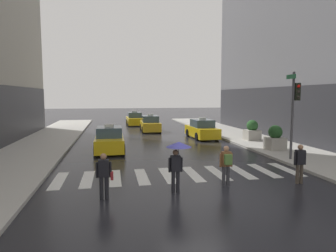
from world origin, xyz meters
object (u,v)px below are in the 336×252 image
at_px(taxi_lead, 109,140).
at_px(planter_near_corner, 275,139).
at_px(pedestrian_with_umbrella, 178,153).
at_px(pedestrian_with_backpack, 226,163).
at_px(pedestrian_plain_coat, 300,161).
at_px(traffic_light_pole, 294,103).
at_px(pedestrian_with_handbag, 104,173).
at_px(taxi_second, 202,130).
at_px(planter_mid_block, 252,131).
at_px(taxi_third, 150,124).
at_px(taxi_fourth, 135,119).

distance_m(taxi_lead, planter_near_corner, 10.89).
bearing_deg(pedestrian_with_umbrella, planter_near_corner, 40.78).
bearing_deg(pedestrian_with_backpack, planter_near_corner, 47.76).
bearing_deg(pedestrian_plain_coat, traffic_light_pole, 60.44).
xyz_separation_m(traffic_light_pole, pedestrian_with_handbag, (-10.16, -4.36, -2.32)).
bearing_deg(taxi_second, pedestrian_with_backpack, -102.99).
bearing_deg(taxi_lead, planter_mid_block, 10.51).
bearing_deg(pedestrian_plain_coat, pedestrian_with_handbag, -176.63).
xyz_separation_m(pedestrian_with_umbrella, pedestrian_with_handbag, (-2.70, -0.28, -0.58)).
bearing_deg(pedestrian_with_handbag, taxi_third, 78.31).
distance_m(taxi_third, planter_near_corner, 14.51).
height_order(traffic_light_pole, taxi_fourth, traffic_light_pole).
bearing_deg(pedestrian_plain_coat, planter_mid_block, 73.28).
bearing_deg(pedestrian_with_backpack, taxi_second, 77.01).
relative_size(taxi_lead, pedestrian_with_backpack, 2.76).
bearing_deg(traffic_light_pole, pedestrian_with_backpack, -145.41).
bearing_deg(pedestrian_with_handbag, planter_mid_block, 45.70).
relative_size(taxi_fourth, planter_mid_block, 2.85).
distance_m(taxi_fourth, pedestrian_with_umbrella, 26.67).
xyz_separation_m(traffic_light_pole, planter_near_corner, (0.60, 2.87, -2.38)).
relative_size(traffic_light_pole, pedestrian_with_backpack, 2.91).
relative_size(taxi_fourth, pedestrian_with_umbrella, 2.35).
xyz_separation_m(pedestrian_with_backpack, pedestrian_with_handbag, (-4.80, -0.67, -0.04)).
bearing_deg(taxi_fourth, pedestrian_with_backpack, -86.19).
bearing_deg(taxi_third, taxi_fourth, 99.34).
height_order(pedestrian_plain_coat, planter_near_corner, planter_near_corner).
bearing_deg(pedestrian_with_umbrella, planter_mid_block, 52.74).
height_order(taxi_second, pedestrian_with_backpack, taxi_second).
distance_m(pedestrian_with_backpack, pedestrian_plain_coat, 3.15).
relative_size(taxi_lead, pedestrian_with_umbrella, 2.34).
height_order(pedestrian_with_handbag, planter_near_corner, planter_near_corner).
relative_size(taxi_second, taxi_third, 1.00).
bearing_deg(pedestrian_plain_coat, taxi_third, 100.87).
bearing_deg(pedestrian_plain_coat, planter_near_corner, 67.43).
xyz_separation_m(traffic_light_pole, taxi_lead, (-10.05, 5.13, -2.53)).
xyz_separation_m(taxi_lead, pedestrian_with_backpack, (4.70, -8.82, 0.25)).
height_order(taxi_second, pedestrian_with_umbrella, pedestrian_with_umbrella).
height_order(pedestrian_with_backpack, planter_near_corner, planter_near_corner).
relative_size(traffic_light_pole, taxi_third, 1.05).
distance_m(taxi_third, pedestrian_with_backpack, 19.50).
distance_m(taxi_lead, pedestrian_with_backpack, 9.99).
bearing_deg(taxi_fourth, pedestrian_plain_coat, -79.52).
bearing_deg(taxi_third, traffic_light_pole, -69.23).
xyz_separation_m(taxi_third, pedestrian_with_handbag, (-4.17, -20.16, 0.21)).
bearing_deg(planter_mid_block, pedestrian_with_handbag, -134.30).
bearing_deg(taxi_third, pedestrian_with_backpack, -88.13).
height_order(taxi_second, taxi_fourth, same).
bearing_deg(planter_near_corner, pedestrian_plain_coat, -112.57).
xyz_separation_m(pedestrian_with_umbrella, pedestrian_plain_coat, (5.25, 0.19, -0.58)).
bearing_deg(pedestrian_with_umbrella, pedestrian_plain_coat, 2.04).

